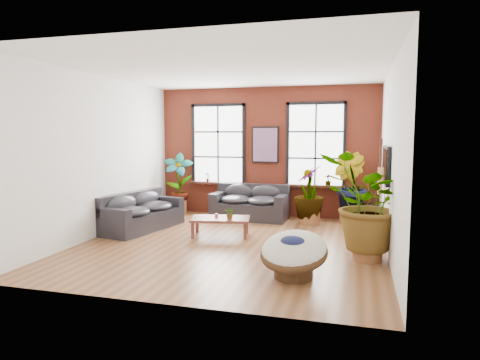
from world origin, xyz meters
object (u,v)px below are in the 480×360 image
object	(u,v)px
sofa_back	(250,203)
papasan_chair	(294,252)
sofa_left	(140,213)
coffee_table	(220,220)

from	to	relation	value
sofa_back	papasan_chair	distance (m)	4.77
papasan_chair	sofa_back	bearing A→B (deg)	121.65
sofa_left	papasan_chair	size ratio (longest dim) A/B	1.90
sofa_back	papasan_chair	bearing A→B (deg)	-65.91
sofa_back	sofa_left	size ratio (longest dim) A/B	0.86
sofa_left	coffee_table	distance (m)	2.04
coffee_table	papasan_chair	xyz separation A→B (m)	(1.96, -2.35, 0.04)
papasan_chair	sofa_left	bearing A→B (deg)	157.54
sofa_left	papasan_chair	world-z (taller)	sofa_left
sofa_back	sofa_left	xyz separation A→B (m)	(-2.20, -1.92, -0.02)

